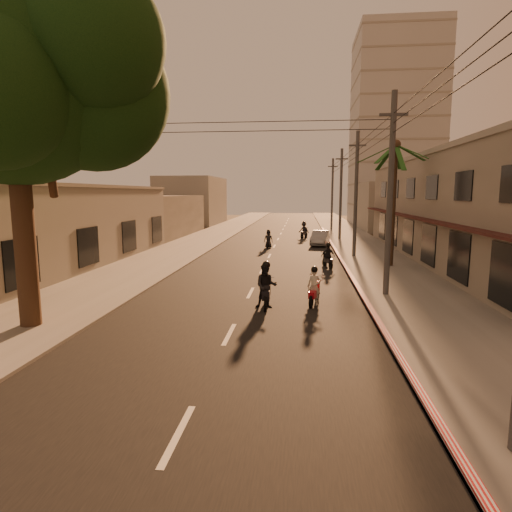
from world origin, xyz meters
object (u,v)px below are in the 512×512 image
object	(u,v)px
scooter_far_a	(268,240)
scooter_far_b	(304,230)
scooter_mid_a	(266,287)
scooter_mid_b	(328,257)
parked_car	(320,238)
broadleaf_tree	(26,74)
scooter_red	(314,288)
palm_tree	(395,152)

from	to	relation	value
scooter_far_a	scooter_far_b	distance (m)	9.04
scooter_mid_a	scooter_mid_b	world-z (taller)	scooter_mid_a
scooter_far_a	parked_car	distance (m)	5.13
broadleaf_tree	scooter_red	xyz separation A→B (m)	(9.52, 3.99, -7.74)
scooter_far_b	parked_car	xyz separation A→B (m)	(1.43, -6.01, -0.17)
scooter_red	parked_car	size ratio (longest dim) A/B	0.40
broadleaf_tree	scooter_mid_a	world-z (taller)	broadleaf_tree
scooter_red	scooter_mid_a	bearing A→B (deg)	-148.03
scooter_red	scooter_mid_b	xyz separation A→B (m)	(1.12, 9.10, -0.00)
scooter_red	parked_car	xyz separation A→B (m)	(1.15, 21.04, -0.08)
palm_tree	scooter_red	distance (m)	12.82
scooter_red	parked_car	distance (m)	21.07
scooter_mid_b	scooter_far_a	bearing A→B (deg)	98.18
scooter_red	scooter_mid_a	distance (m)	2.07
broadleaf_tree	scooter_far_a	size ratio (longest dim) A/B	7.36
parked_car	scooter_far_a	bearing A→B (deg)	-142.10
scooter_far_a	palm_tree	bearing A→B (deg)	-46.30
broadleaf_tree	scooter_far_a	world-z (taller)	broadleaf_tree
palm_tree	scooter_far_a	bearing A→B (deg)	134.21
broadleaf_tree	scooter_far_a	xyz separation A→B (m)	(6.18, 22.52, -7.75)
scooter_mid_a	scooter_mid_b	bearing A→B (deg)	69.86
broadleaf_tree	scooter_mid_b	xyz separation A→B (m)	(10.64, 13.09, -7.74)
scooter_mid_a	scooter_mid_b	distance (m)	10.21
scooter_mid_b	scooter_far_a	xyz separation A→B (m)	(-4.46, 9.43, -0.01)
scooter_far_a	scooter_far_b	size ratio (longest dim) A/B	0.91
broadleaf_tree	scooter_red	size ratio (longest dim) A/B	7.25
scooter_red	scooter_far_b	bearing A→B (deg)	104.60
parked_car	palm_tree	bearing A→B (deg)	-61.79
palm_tree	scooter_far_b	size ratio (longest dim) A/B	4.54
scooter_mid_a	parked_car	bearing A→B (deg)	79.27
broadleaf_tree	palm_tree	size ratio (longest dim) A/B	1.48
broadleaf_tree	scooter_far_a	bearing A→B (deg)	74.66
scooter_mid_a	scooter_far_a	world-z (taller)	scooter_mid_a
scooter_mid_a	scooter_far_b	distance (m)	27.73
scooter_far_b	palm_tree	bearing A→B (deg)	-51.57
palm_tree	scooter_red	xyz separation A→B (m)	(-5.10, -9.87, -6.41)
broadleaf_tree	scooter_red	bearing A→B (deg)	22.74
broadleaf_tree	scooter_red	distance (m)	12.90
scooter_mid_a	parked_car	xyz separation A→B (m)	(3.11, 21.67, -0.22)
scooter_red	scooter_far_a	xyz separation A→B (m)	(-3.34, 18.53, -0.02)
scooter_mid_b	palm_tree	bearing A→B (deg)	-6.18
broadleaf_tree	scooter_red	world-z (taller)	broadleaf_tree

